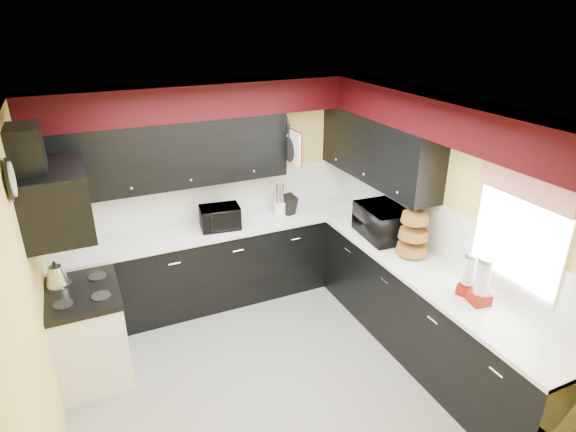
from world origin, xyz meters
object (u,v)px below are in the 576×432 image
(toaster_oven, at_px, (220,217))
(kettle, at_px, (57,276))
(microwave, at_px, (382,222))
(knife_block, at_px, (289,205))
(utensil_crock, at_px, (280,208))

(toaster_oven, relative_size, kettle, 2.12)
(microwave, height_order, knife_block, microwave)
(microwave, relative_size, kettle, 2.97)
(toaster_oven, xyz_separation_m, kettle, (-1.67, -0.51, -0.05))
(microwave, xyz_separation_m, knife_block, (-0.65, 0.95, -0.05))
(utensil_crock, bearing_deg, microwave, -53.34)
(microwave, xyz_separation_m, kettle, (-3.18, 0.41, -0.10))
(knife_block, bearing_deg, kettle, 177.11)
(toaster_oven, distance_m, utensil_crock, 0.76)
(utensil_crock, xyz_separation_m, kettle, (-2.43, -0.59, -0.00))
(toaster_oven, relative_size, microwave, 0.71)
(toaster_oven, distance_m, knife_block, 0.86)
(microwave, bearing_deg, toaster_oven, 62.80)
(microwave, bearing_deg, knife_block, 38.58)
(utensil_crock, height_order, knife_block, knife_block)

